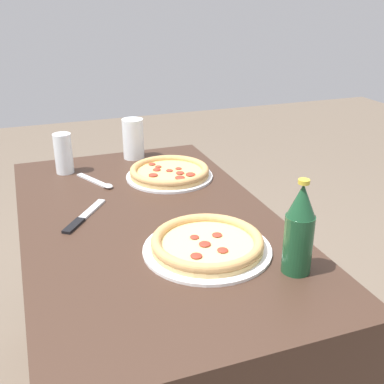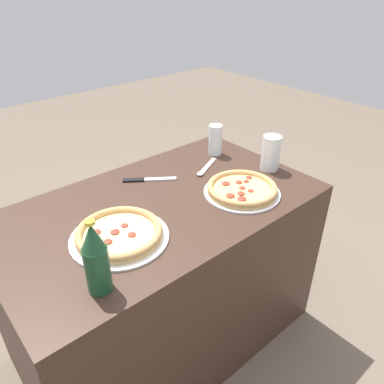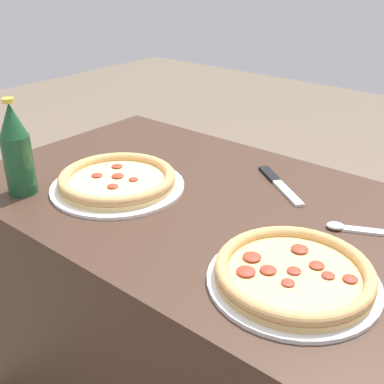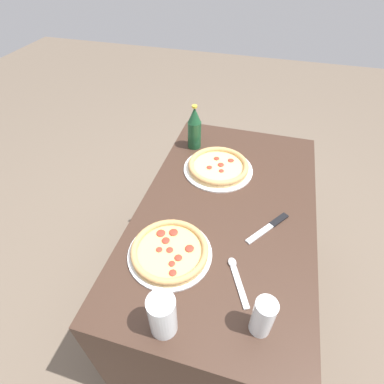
{
  "view_description": "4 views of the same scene",
  "coord_description": "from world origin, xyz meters",
  "px_view_note": "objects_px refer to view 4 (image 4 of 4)",
  "views": [
    {
      "loc": [
        1.2,
        -0.31,
        1.35
      ],
      "look_at": [
        0.0,
        0.13,
        0.8
      ],
      "focal_mm": 45.0,
      "sensor_mm": 36.0,
      "label": 1
    },
    {
      "loc": [
        0.68,
        0.98,
        1.49
      ],
      "look_at": [
        -0.05,
        0.13,
        0.82
      ],
      "focal_mm": 35.0,
      "sensor_mm": 36.0,
      "label": 2
    },
    {
      "loc": [
        -0.58,
        0.78,
        1.25
      ],
      "look_at": [
        -0.01,
        0.09,
        0.8
      ],
      "focal_mm": 45.0,
      "sensor_mm": 36.0,
      "label": 3
    },
    {
      "loc": [
        -0.87,
        -0.09,
        1.62
      ],
      "look_at": [
        0.01,
        0.15,
        0.77
      ],
      "focal_mm": 28.0,
      "sensor_mm": 36.0,
      "label": 4
    }
  ],
  "objects_px": {
    "pizza_pepperoni": "(170,251)",
    "knife": "(269,227)",
    "pizza_salami": "(218,167)",
    "beer_bottle": "(194,128)",
    "spoon": "(236,275)",
    "glass_lemonade": "(163,316)",
    "glass_mango_juice": "(263,318)"
  },
  "relations": [
    {
      "from": "glass_lemonade",
      "to": "knife",
      "type": "relative_size",
      "value": 0.79
    },
    {
      "from": "knife",
      "to": "spoon",
      "type": "xyz_separation_m",
      "value": [
        -0.25,
        0.09,
        0.0
      ]
    },
    {
      "from": "spoon",
      "to": "glass_lemonade",
      "type": "bearing_deg",
      "value": 141.81
    },
    {
      "from": "pizza_salami",
      "to": "knife",
      "type": "distance_m",
      "value": 0.39
    },
    {
      "from": "beer_bottle",
      "to": "spoon",
      "type": "height_order",
      "value": "beer_bottle"
    },
    {
      "from": "pizza_salami",
      "to": "knife",
      "type": "xyz_separation_m",
      "value": [
        -0.29,
        -0.26,
        -0.02
      ]
    },
    {
      "from": "pizza_pepperoni",
      "to": "glass_lemonade",
      "type": "height_order",
      "value": "glass_lemonade"
    },
    {
      "from": "pizza_salami",
      "to": "glass_mango_juice",
      "type": "bearing_deg",
      "value": -158.55
    },
    {
      "from": "pizza_salami",
      "to": "spoon",
      "type": "distance_m",
      "value": 0.57
    },
    {
      "from": "pizza_salami",
      "to": "pizza_pepperoni",
      "type": "distance_m",
      "value": 0.52
    },
    {
      "from": "pizza_pepperoni",
      "to": "beer_bottle",
      "type": "bearing_deg",
      "value": 8.06
    },
    {
      "from": "glass_mango_juice",
      "to": "pizza_salami",
      "type": "bearing_deg",
      "value": 21.45
    },
    {
      "from": "spoon",
      "to": "pizza_pepperoni",
      "type": "bearing_deg",
      "value": 84.33
    },
    {
      "from": "glass_lemonade",
      "to": "spoon",
      "type": "distance_m",
      "value": 0.29
    },
    {
      "from": "glass_lemonade",
      "to": "spoon",
      "type": "xyz_separation_m",
      "value": [
        0.22,
        -0.18,
        -0.07
      ]
    },
    {
      "from": "spoon",
      "to": "pizza_salami",
      "type": "bearing_deg",
      "value": 18.21
    },
    {
      "from": "glass_mango_juice",
      "to": "beer_bottle",
      "type": "xyz_separation_m",
      "value": [
        0.84,
        0.43,
        0.04
      ]
    },
    {
      "from": "pizza_pepperoni",
      "to": "knife",
      "type": "distance_m",
      "value": 0.4
    },
    {
      "from": "pizza_salami",
      "to": "glass_lemonade",
      "type": "xyz_separation_m",
      "value": [
        -0.76,
        -0.0,
        0.05
      ]
    },
    {
      "from": "glass_lemonade",
      "to": "beer_bottle",
      "type": "distance_m",
      "value": 0.93
    },
    {
      "from": "pizza_salami",
      "to": "beer_bottle",
      "type": "xyz_separation_m",
      "value": [
        0.16,
        0.16,
        0.09
      ]
    },
    {
      "from": "glass_mango_juice",
      "to": "knife",
      "type": "xyz_separation_m",
      "value": [
        0.4,
        0.01,
        -0.06
      ]
    },
    {
      "from": "glass_lemonade",
      "to": "knife",
      "type": "xyz_separation_m",
      "value": [
        0.47,
        -0.26,
        -0.07
      ]
    },
    {
      "from": "pizza_pepperoni",
      "to": "glass_mango_juice",
      "type": "height_order",
      "value": "glass_mango_juice"
    },
    {
      "from": "beer_bottle",
      "to": "spoon",
      "type": "distance_m",
      "value": 0.78
    },
    {
      "from": "pizza_pepperoni",
      "to": "glass_lemonade",
      "type": "relative_size",
      "value": 1.96
    },
    {
      "from": "glass_mango_juice",
      "to": "glass_lemonade",
      "type": "bearing_deg",
      "value": 105.19
    },
    {
      "from": "pizza_salami",
      "to": "glass_mango_juice",
      "type": "height_order",
      "value": "glass_mango_juice"
    },
    {
      "from": "pizza_salami",
      "to": "glass_mango_juice",
      "type": "relative_size",
      "value": 2.28
    },
    {
      "from": "pizza_salami",
      "to": "spoon",
      "type": "xyz_separation_m",
      "value": [
        -0.54,
        -0.18,
        -0.01
      ]
    },
    {
      "from": "pizza_pepperoni",
      "to": "glass_mango_juice",
      "type": "distance_m",
      "value": 0.38
    },
    {
      "from": "pizza_pepperoni",
      "to": "knife",
      "type": "xyz_separation_m",
      "value": [
        0.22,
        -0.33,
        -0.02
      ]
    }
  ]
}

